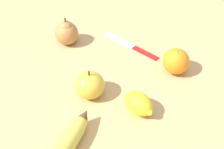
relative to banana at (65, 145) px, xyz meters
The scene contains 7 objects.
ground_plane 0.20m from the banana, 132.61° to the right, with size 3.00×3.00×0.00m, color tan.
banana is the anchor object (origin of this frame).
orange 0.37m from the banana, 152.11° to the right, with size 0.07×0.07×0.07m.
pear 0.39m from the banana, 100.12° to the right, with size 0.07×0.07×0.09m.
apple 0.17m from the banana, 120.33° to the right, with size 0.07×0.07×0.08m.
lemon 0.20m from the banana, 160.78° to the right, with size 0.08×0.09×0.05m.
paring_knife 0.40m from the banana, 129.32° to the right, with size 0.12×0.17×0.01m.
Camera 1 is at (0.14, 0.54, 0.57)m, focal length 50.00 mm.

